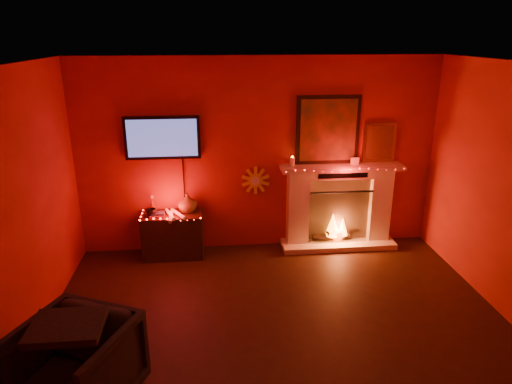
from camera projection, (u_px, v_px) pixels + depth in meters
room at (289, 229)px, 3.98m from camera, size 5.00×5.00×5.00m
fireplace at (339, 198)px, 6.54m from camera, size 1.72×0.40×2.18m
tv at (163, 138)px, 6.07m from camera, size 1.00×0.07×1.24m
sunburst_clock at (256, 181)px, 6.42m from camera, size 0.40×0.03×0.40m
console_table at (174, 232)px, 6.32m from camera, size 0.83×0.56×0.90m
armchair at (76, 367)px, 3.71m from camera, size 1.13×1.14×0.79m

